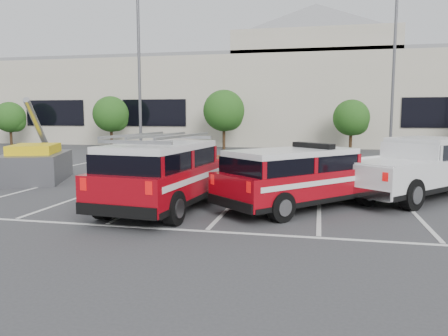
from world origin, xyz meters
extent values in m
plane|color=#37373A|center=(0.00, 0.00, 0.00)|extent=(120.00, 120.00, 0.00)
cube|color=silver|center=(0.00, 4.50, 0.01)|extent=(23.00, 15.00, 0.01)
cube|color=beige|center=(0.00, 32.00, 4.00)|extent=(60.00, 15.00, 8.00)
cube|color=gray|center=(0.00, 32.00, 8.15)|extent=(60.00, 15.00, 0.30)
cube|color=beige|center=(2.00, 30.50, 9.00)|extent=(14.00, 12.00, 2.00)
pyramid|color=gray|center=(2.00, 30.50, 11.60)|extent=(15.98, 15.98, 3.20)
cylinder|color=#3F2B19|center=(-25.00, 22.00, 0.76)|extent=(0.24, 0.24, 1.51)
sphere|color=#164913|center=(-25.00, 22.00, 2.60)|extent=(2.77, 2.77, 2.77)
sphere|color=#164913|center=(-24.60, 22.20, 2.18)|extent=(1.85, 1.85, 1.85)
cylinder|color=#3F2B19|center=(-15.00, 22.00, 0.84)|extent=(0.24, 0.24, 1.67)
sphere|color=#164913|center=(-15.00, 22.00, 2.88)|extent=(3.07, 3.07, 3.07)
sphere|color=#164913|center=(-14.60, 22.20, 2.42)|extent=(2.05, 2.05, 2.05)
cylinder|color=#3F2B19|center=(-5.00, 22.00, 0.92)|extent=(0.24, 0.24, 1.84)
sphere|color=#164913|center=(-5.00, 22.00, 3.16)|extent=(3.37, 3.37, 3.37)
sphere|color=#164913|center=(-4.60, 22.20, 2.65)|extent=(2.24, 2.24, 2.24)
cylinder|color=#3F2B19|center=(5.00, 22.00, 0.76)|extent=(0.24, 0.24, 1.51)
sphere|color=#164913|center=(5.00, 22.00, 2.60)|extent=(2.77, 2.77, 2.77)
sphere|color=#164913|center=(5.40, 22.20, 2.18)|extent=(1.85, 1.85, 1.85)
cube|color=#59595E|center=(-8.00, 12.00, 0.10)|extent=(0.60, 0.60, 0.20)
cylinder|color=#59595E|center=(-8.00, 12.00, 5.00)|extent=(0.18, 0.18, 10.00)
cube|color=#59595E|center=(7.00, 16.00, 0.10)|extent=(0.60, 0.60, 0.20)
cylinder|color=#59595E|center=(7.00, 16.00, 5.00)|extent=(0.18, 0.18, 10.00)
cube|color=maroon|center=(2.23, 0.45, 0.78)|extent=(5.29, 5.54, 0.86)
cube|color=black|center=(1.88, 0.07, 1.43)|extent=(4.07, 4.22, 0.45)
cube|color=silver|center=(1.88, 0.07, 1.74)|extent=(3.99, 4.13, 0.16)
cube|color=black|center=(2.47, 0.72, 1.90)|extent=(1.31, 1.23, 0.15)
cube|color=silver|center=(5.97, 3.04, 0.87)|extent=(6.08, 6.55, 0.96)
cube|color=black|center=(6.36, 3.50, 1.61)|extent=(3.14, 3.16, 0.51)
cube|color=silver|center=(6.36, 3.50, 1.95)|extent=(3.07, 3.10, 0.18)
cube|color=maroon|center=(-1.79, -0.50, 0.86)|extent=(2.90, 6.01, 0.95)
cube|color=black|center=(-1.85, -1.06, 1.59)|extent=(2.52, 4.18, 0.50)
cube|color=silver|center=(-1.85, -1.06, 1.93)|extent=(2.46, 4.10, 0.18)
cube|color=#A5A5A8|center=(-1.85, -1.06, 2.25)|extent=(2.54, 3.79, 0.07)
cube|color=#59595E|center=(-9.28, 3.56, 0.60)|extent=(3.64, 4.50, 1.19)
cube|color=yellow|center=(-9.28, 3.56, 1.35)|extent=(2.48, 2.85, 0.43)
cylinder|color=#A5A5A8|center=(-9.52, 4.17, 2.38)|extent=(1.39, 3.04, 2.33)
camera|label=1|loc=(2.66, -12.92, 2.84)|focal=35.00mm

